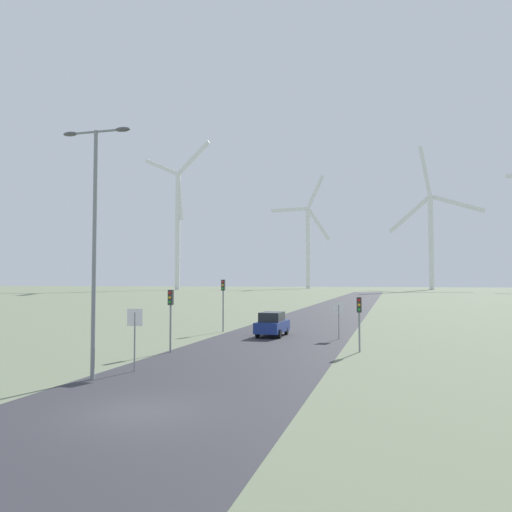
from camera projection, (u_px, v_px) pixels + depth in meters
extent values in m
plane|color=#667056|center=(138.00, 412.00, 16.10)|extent=(600.00, 600.00, 0.00)
cube|color=#2D2D33|center=(326.00, 314.00, 62.37)|extent=(10.00, 240.00, 0.01)
cylinder|color=gray|center=(94.00, 253.00, 21.60)|extent=(0.18, 0.18, 10.80)
cylinder|color=gray|center=(96.00, 132.00, 21.86)|extent=(2.61, 0.10, 0.10)
ellipsoid|color=#4C4C51|center=(70.00, 134.00, 22.20)|extent=(0.70, 0.32, 0.20)
ellipsoid|color=#4C4C51|center=(123.00, 129.00, 21.52)|extent=(0.70, 0.32, 0.20)
cylinder|color=gray|center=(135.00, 342.00, 23.26)|extent=(0.07, 0.07, 2.73)
cube|color=white|center=(135.00, 317.00, 23.30)|extent=(0.81, 0.01, 0.81)
cube|color=red|center=(135.00, 317.00, 23.31)|extent=(0.76, 0.02, 0.76)
cylinder|color=gray|center=(339.00, 322.00, 35.92)|extent=(0.07, 0.07, 2.48)
cube|color=white|center=(339.00, 308.00, 35.95)|extent=(0.81, 0.01, 0.81)
cube|color=red|center=(339.00, 308.00, 35.96)|extent=(0.76, 0.02, 0.76)
cylinder|color=gray|center=(171.00, 321.00, 29.39)|extent=(0.11, 0.11, 3.68)
cube|color=#2D2D2D|center=(171.00, 297.00, 29.46)|extent=(0.28, 0.24, 0.90)
sphere|color=red|center=(170.00, 293.00, 29.34)|extent=(0.16, 0.16, 0.16)
sphere|color=gold|center=(170.00, 297.00, 29.33)|extent=(0.16, 0.16, 0.16)
sphere|color=green|center=(170.00, 302.00, 29.32)|extent=(0.16, 0.16, 0.16)
cylinder|color=gray|center=(359.00, 325.00, 29.51)|extent=(0.11, 0.11, 3.23)
cube|color=#2D2D2D|center=(359.00, 305.00, 29.56)|extent=(0.28, 0.24, 0.90)
sphere|color=red|center=(359.00, 300.00, 29.45)|extent=(0.16, 0.16, 0.16)
sphere|color=gold|center=(359.00, 305.00, 29.43)|extent=(0.16, 0.16, 0.16)
sphere|color=green|center=(359.00, 309.00, 29.42)|extent=(0.16, 0.16, 0.16)
cylinder|color=gray|center=(223.00, 306.00, 41.11)|extent=(0.11, 0.11, 4.28)
cube|color=#2D2D2D|center=(223.00, 285.00, 41.19)|extent=(0.28, 0.24, 0.90)
sphere|color=red|center=(223.00, 282.00, 41.07)|extent=(0.16, 0.16, 0.16)
sphere|color=gold|center=(223.00, 285.00, 41.06)|extent=(0.16, 0.16, 0.16)
sphere|color=green|center=(223.00, 288.00, 41.05)|extent=(0.16, 0.16, 0.16)
cube|color=navy|center=(272.00, 327.00, 37.75)|extent=(1.93, 4.15, 0.80)
cube|color=#1E2328|center=(272.00, 317.00, 37.64)|extent=(1.62, 2.15, 0.70)
cylinder|color=black|center=(266.00, 330.00, 39.17)|extent=(0.22, 0.66, 0.66)
cylinder|color=black|center=(286.00, 330.00, 38.74)|extent=(0.22, 0.66, 0.66)
cylinder|color=black|center=(257.00, 333.00, 36.72)|extent=(0.22, 0.66, 0.66)
cylinder|color=black|center=(279.00, 334.00, 36.29)|extent=(0.22, 0.66, 0.66)
cylinder|color=white|center=(178.00, 232.00, 219.42)|extent=(2.20, 2.20, 51.16)
sphere|color=white|center=(178.00, 174.00, 220.66)|extent=(2.60, 2.60, 2.60)
cube|color=white|center=(180.00, 198.00, 219.56)|extent=(3.94, 1.53, 20.11)
cube|color=white|center=(194.00, 158.00, 216.59)|extent=(16.75, 5.05, 13.28)
cube|color=white|center=(161.00, 167.00, 225.82)|extent=(18.51, 5.53, 9.74)
cylinder|color=white|center=(308.00, 248.00, 256.01)|extent=(2.20, 2.20, 41.15)
sphere|color=white|center=(308.00, 209.00, 257.00)|extent=(2.60, 2.60, 2.60)
cube|color=white|center=(316.00, 191.00, 258.16)|extent=(8.85, 4.49, 17.72)
cube|color=white|center=(289.00, 210.00, 255.26)|extent=(17.25, 8.41, 3.43)
cube|color=white|center=(319.00, 225.00, 257.58)|extent=(11.27, 5.62, 16.36)
cylinder|color=white|center=(431.00, 243.00, 221.52)|extent=(2.20, 2.20, 41.69)
sphere|color=white|center=(430.00, 196.00, 222.53)|extent=(2.60, 2.60, 2.60)
cube|color=white|center=(409.00, 215.00, 226.71)|extent=(18.33, 5.08, 16.05)
cube|color=white|center=(458.00, 204.00, 216.76)|extent=(21.59, 5.90, 9.62)
cube|color=white|center=(425.00, 170.00, 224.11)|extent=(5.61, 1.87, 22.90)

